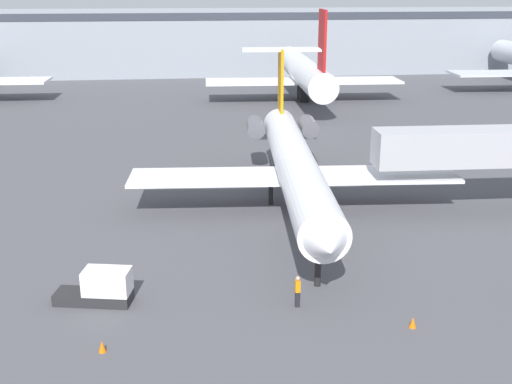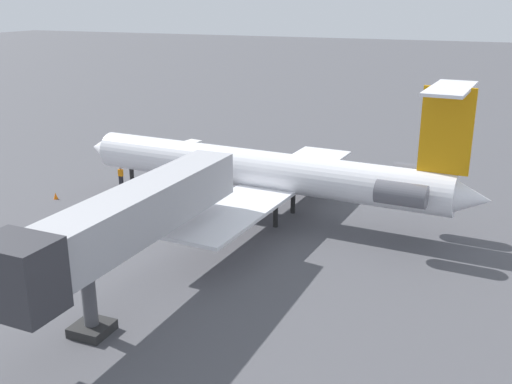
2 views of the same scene
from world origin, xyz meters
The scene contains 7 objects.
ground_plane centered at (0.00, 0.00, -0.05)m, with size 400.00×400.00×0.10m, color #4C4C51.
regional_jet centered at (0.73, 2.91, 3.68)m, with size 24.21×32.10×10.54m.
jet_bridge centered at (16.36, 0.72, 4.79)m, with size 18.30×3.51×6.48m.
ground_crew_marshaller centered at (-1.70, -12.09, 0.86)m, with size 0.29×0.42×1.69m.
baggage_tug_trailing centered at (-11.81, -10.52, 0.84)m, with size 4.20×2.18×1.90m.
traffic_cone_near centered at (-11.29, -15.34, 0.28)m, with size 0.36×0.36×0.55m.
traffic_cone_mid centered at (3.49, -14.90, 0.28)m, with size 0.36×0.36×0.55m.
Camera 2 is at (39.85, 17.85, 15.77)m, focal length 41.72 mm.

